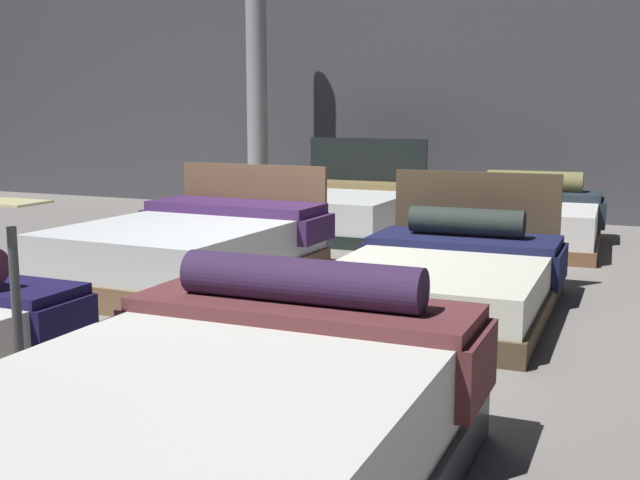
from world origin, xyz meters
The scene contains 9 objects.
ground_plane centered at (0.00, 0.00, -0.01)m, with size 18.00×18.00×0.02m, color gray.
showroom_back_wall centered at (0.00, 5.20, 1.75)m, with size 18.00×0.06×3.50m, color #47474C.
bed_1 centered at (1.04, -2.76, 0.28)m, with size 1.59×2.08×0.78m.
bed_2 centered at (-1.10, 0.32, 0.27)m, with size 1.71×2.21×0.91m.
bed_3 centered at (1.04, 0.29, 0.22)m, with size 1.51×2.19×0.91m.
bed_4 centered at (-1.02, 3.29, 0.25)m, with size 1.70×2.03×1.05m.
bed_5 centered at (1.12, 3.27, 0.25)m, with size 1.59×2.03×0.74m.
price_sign centered at (0.00, -2.66, 0.40)m, with size 0.28×0.24×1.04m.
support_pillar centered at (-2.65, 4.34, 1.75)m, with size 0.27×0.27×3.50m, color #99999E.
Camera 1 is at (2.42, -5.03, 1.40)m, focal length 44.05 mm.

